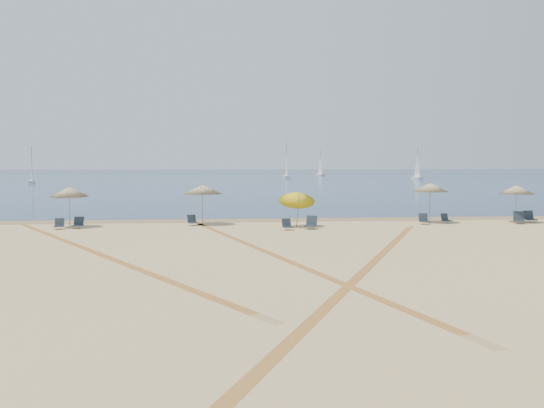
{
  "coord_description": "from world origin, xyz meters",
  "views": [
    {
      "loc": [
        -3.45,
        -13.99,
        3.6
      ],
      "look_at": [
        0.0,
        20.0,
        1.3
      ],
      "focal_mm": 38.92,
      "sensor_mm": 36.0,
      "label": 1
    }
  ],
  "objects_px": {
    "chair_4": "(192,221)",
    "sailboat_0": "(320,168)",
    "chair_3": "(78,223)",
    "chair_5": "(287,225)",
    "umbrella_2": "(202,189)",
    "sailboat_3": "(417,170)",
    "chair_8": "(446,219)",
    "chair_10": "(530,217)",
    "chair_9": "(519,218)",
    "chair_6": "(311,223)",
    "sailboat_1": "(32,172)",
    "umbrella_4": "(430,187)",
    "umbrella_1": "(69,192)",
    "chair_7": "(424,219)",
    "chair_2": "(59,224)",
    "sailboat_2": "(287,168)",
    "umbrella_3": "(297,196)",
    "umbrella_5": "(516,190)"
  },
  "relations": [
    {
      "from": "umbrella_1",
      "to": "chair_9",
      "type": "height_order",
      "value": "umbrella_1"
    },
    {
      "from": "umbrella_1",
      "to": "chair_7",
      "type": "relative_size",
      "value": 3.6
    },
    {
      "from": "chair_8",
      "to": "chair_9",
      "type": "bearing_deg",
      "value": -27.46
    },
    {
      "from": "umbrella_5",
      "to": "sailboat_0",
      "type": "bearing_deg",
      "value": 84.14
    },
    {
      "from": "umbrella_3",
      "to": "chair_8",
      "type": "relative_size",
      "value": 3.53
    },
    {
      "from": "umbrella_3",
      "to": "sailboat_2",
      "type": "distance_m",
      "value": 120.47
    },
    {
      "from": "chair_7",
      "to": "chair_9",
      "type": "xyz_separation_m",
      "value": [
        5.87,
        -0.31,
        0.04
      ]
    },
    {
      "from": "chair_4",
      "to": "chair_3",
      "type": "bearing_deg",
      "value": 166.75
    },
    {
      "from": "chair_7",
      "to": "sailboat_0",
      "type": "bearing_deg",
      "value": 85.7
    },
    {
      "from": "chair_4",
      "to": "chair_7",
      "type": "distance_m",
      "value": 13.91
    },
    {
      "from": "sailboat_2",
      "to": "chair_7",
      "type": "bearing_deg",
      "value": -90.9
    },
    {
      "from": "chair_8",
      "to": "sailboat_2",
      "type": "bearing_deg",
      "value": 70.56
    },
    {
      "from": "chair_3",
      "to": "umbrella_3",
      "type": "bearing_deg",
      "value": 3.63
    },
    {
      "from": "umbrella_4",
      "to": "chair_9",
      "type": "bearing_deg",
      "value": -13.69
    },
    {
      "from": "chair_9",
      "to": "sailboat_2",
      "type": "relative_size",
      "value": 0.1
    },
    {
      "from": "umbrella_2",
      "to": "chair_7",
      "type": "distance_m",
      "value": 13.46
    },
    {
      "from": "umbrella_2",
      "to": "umbrella_3",
      "type": "xyz_separation_m",
      "value": [
        5.44,
        -1.86,
        -0.35
      ]
    },
    {
      "from": "chair_2",
      "to": "sailboat_3",
      "type": "xyz_separation_m",
      "value": [
        58.21,
        105.59,
        2.1
      ]
    },
    {
      "from": "chair_8",
      "to": "sailboat_3",
      "type": "height_order",
      "value": "sailboat_3"
    },
    {
      "from": "chair_4",
      "to": "chair_10",
      "type": "xyz_separation_m",
      "value": [
        20.79,
        -0.4,
        0.05
      ]
    },
    {
      "from": "chair_3",
      "to": "chair_8",
      "type": "distance_m",
      "value": 21.83
    },
    {
      "from": "chair_3",
      "to": "chair_5",
      "type": "distance_m",
      "value": 11.8
    },
    {
      "from": "sailboat_3",
      "to": "chair_5",
      "type": "bearing_deg",
      "value": -112.49
    },
    {
      "from": "chair_6",
      "to": "sailboat_1",
      "type": "bearing_deg",
      "value": 137.97
    },
    {
      "from": "chair_3",
      "to": "sailboat_1",
      "type": "distance_m",
      "value": 88.08
    },
    {
      "from": "chair_10",
      "to": "sailboat_1",
      "type": "height_order",
      "value": "sailboat_1"
    },
    {
      "from": "chair_6",
      "to": "chair_3",
      "type": "bearing_deg",
      "value": -164.22
    },
    {
      "from": "umbrella_5",
      "to": "chair_10",
      "type": "bearing_deg",
      "value": -20.04
    },
    {
      "from": "chair_8",
      "to": "chair_10",
      "type": "distance_m",
      "value": 5.33
    },
    {
      "from": "sailboat_3",
      "to": "chair_7",
      "type": "bearing_deg",
      "value": -108.87
    },
    {
      "from": "umbrella_2",
      "to": "sailboat_2",
      "type": "relative_size",
      "value": 0.27
    },
    {
      "from": "chair_8",
      "to": "sailboat_3",
      "type": "relative_size",
      "value": 0.09
    },
    {
      "from": "umbrella_4",
      "to": "sailboat_1",
      "type": "bearing_deg",
      "value": 120.19
    },
    {
      "from": "chair_5",
      "to": "sailboat_3",
      "type": "bearing_deg",
      "value": 50.68
    },
    {
      "from": "chair_2",
      "to": "sailboat_2",
      "type": "height_order",
      "value": "sailboat_2"
    },
    {
      "from": "umbrella_2",
      "to": "sailboat_3",
      "type": "xyz_separation_m",
      "value": [
        50.3,
        103.82,
        0.25
      ]
    },
    {
      "from": "umbrella_4",
      "to": "chair_8",
      "type": "bearing_deg",
      "value": -28.24
    },
    {
      "from": "chair_10",
      "to": "sailboat_0",
      "type": "bearing_deg",
      "value": 83.11
    },
    {
      "from": "chair_4",
      "to": "umbrella_2",
      "type": "bearing_deg",
      "value": 15.22
    },
    {
      "from": "umbrella_1",
      "to": "umbrella_2",
      "type": "distance_m",
      "value": 7.62
    },
    {
      "from": "chair_6",
      "to": "chair_9",
      "type": "relative_size",
      "value": 1.02
    },
    {
      "from": "chair_5",
      "to": "sailboat_0",
      "type": "distance_m",
      "value": 156.38
    },
    {
      "from": "chair_10",
      "to": "sailboat_3",
      "type": "distance_m",
      "value": 108.95
    },
    {
      "from": "umbrella_2",
      "to": "chair_2",
      "type": "xyz_separation_m",
      "value": [
        -7.92,
        -1.78,
        -1.84
      ]
    },
    {
      "from": "umbrella_2",
      "to": "sailboat_0",
      "type": "xyz_separation_m",
      "value": [
        34.87,
        149.97,
        0.33
      ]
    },
    {
      "from": "chair_4",
      "to": "sailboat_0",
      "type": "height_order",
      "value": "sailboat_0"
    },
    {
      "from": "chair_3",
      "to": "sailboat_1",
      "type": "bearing_deg",
      "value": 113.28
    },
    {
      "from": "chair_10",
      "to": "sailboat_3",
      "type": "height_order",
      "value": "sailboat_3"
    },
    {
      "from": "chair_10",
      "to": "umbrella_2",
      "type": "bearing_deg",
      "value": 176.2
    },
    {
      "from": "umbrella_2",
      "to": "chair_5",
      "type": "height_order",
      "value": "umbrella_2"
    }
  ]
}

